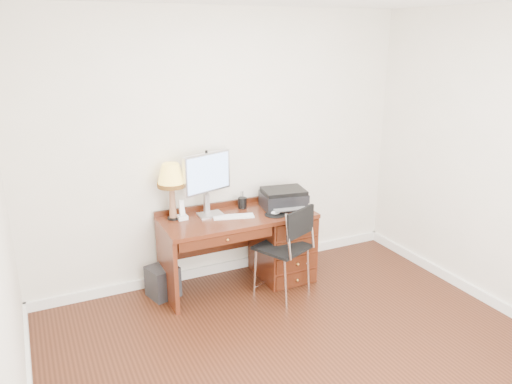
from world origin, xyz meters
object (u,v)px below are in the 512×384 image
monitor (208,176)px  leg_lamp (171,179)px  printer (284,198)px  chair (286,243)px  phone (182,214)px  desk (266,241)px  equipment_box (163,281)px

monitor → leg_lamp: 0.36m
monitor → printer: monitor is taller
monitor → leg_lamp: monitor is taller
chair → monitor: bearing=110.9°
monitor → phone: (-0.28, -0.02, -0.33)m
leg_lamp → chair: leg_lamp is taller
monitor → phone: monitor is taller
desk → chair: chair is taller
desk → equipment_box: 1.11m
equipment_box → phone: bearing=-8.8°
desk → equipment_box: size_ratio=4.91×
phone → chair: 1.03m
desk → monitor: 0.93m
equipment_box → leg_lamp: bearing=9.0°
chair → equipment_box: (-1.07, 0.51, -0.41)m
desk → leg_lamp: size_ratio=2.74×
phone → equipment_box: bearing=-176.8°
leg_lamp → chair: bearing=-32.5°
printer → equipment_box: bearing=-174.2°
chair → desk: bearing=65.4°
monitor → desk: bearing=-32.7°
phone → desk: bearing=-12.4°
printer → equipment_box: 1.45m
desk → equipment_box: desk is taller
desk → equipment_box: (-1.08, 0.10, -0.26)m
printer → phone: bearing=-176.6°
monitor → printer: size_ratio=1.28×
monitor → printer: bearing=-28.1°
leg_lamp → equipment_box: size_ratio=1.79×
monitor → equipment_box: monitor is taller
desk → monitor: monitor is taller
leg_lamp → phone: (0.07, -0.04, -0.34)m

